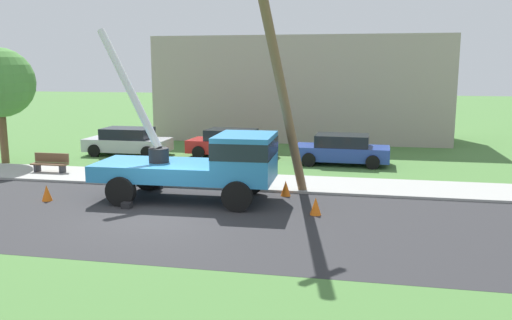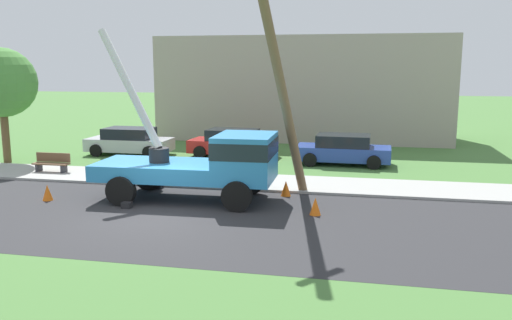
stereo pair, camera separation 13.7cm
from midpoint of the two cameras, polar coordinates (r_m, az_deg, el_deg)
name	(u,v)px [view 2 (the right image)]	position (r m, az deg, el deg)	size (l,w,h in m)	color
ground_plane	(244,154)	(28.04, -1.17, 0.61)	(120.00, 120.00, 0.00)	#477538
road_asphalt	(157,217)	(16.83, -10.36, -6.02)	(80.00, 7.73, 0.01)	#2B2B2D
sidewalk_strip	(207,180)	(21.66, -5.13, -2.14)	(80.00, 2.85, 0.10)	#9E9E99
utility_truck	(209,161)	(18.30, -4.90, -0.07)	(6.82, 3.21, 5.98)	#2D84C6
leaning_utility_pole	(279,76)	(17.70, 2.72, 8.98)	(1.73, 3.93, 8.40)	brown
traffic_cone_ahead	(315,206)	(16.80, 6.62, -4.97)	(0.36, 0.36, 0.56)	orange
traffic_cone_behind	(47,193)	(19.82, -21.31, -3.28)	(0.36, 0.36, 0.56)	orange
traffic_cone_curbside	(286,188)	(19.11, 3.43, -3.07)	(0.36, 0.36, 0.56)	orange
parked_sedan_silver	(130,141)	(28.59, -13.30, 1.97)	(4.41, 2.03, 1.42)	#B7B7BF
parked_sedan_red	(233,143)	(27.19, -2.37, 1.82)	(4.51, 2.21, 1.42)	#B21E1E
parked_sedan_blue	(343,150)	(25.40, 9.50, 1.10)	(4.46, 2.12, 1.42)	#263F99
park_bench	(52,163)	(24.57, -20.93, -0.33)	(1.60, 0.45, 0.90)	brown
roadside_tree_near	(1,83)	(27.95, -25.57, 7.48)	(3.28, 3.28, 5.49)	brown
lowrise_building_backdrop	(304,88)	(34.51, 5.29, 7.70)	(18.00, 6.00, 6.40)	#A5998C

